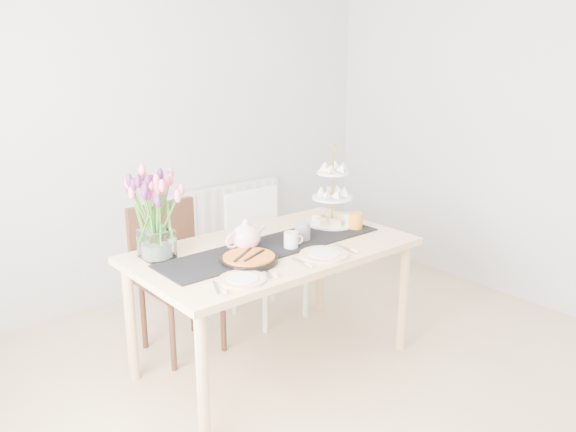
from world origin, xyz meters
TOP-DOWN VIEW (x-y plane):
  - room_shell at (0.00, 0.00)m, footprint 4.50×4.50m
  - radiator at (0.50, 2.19)m, footprint 1.20×0.08m
  - dining_table at (-0.04, 0.79)m, footprint 1.60×0.90m
  - chair_brown at (-0.37, 1.38)m, footprint 0.46×0.46m
  - chair_white at (0.35, 1.41)m, footprint 0.44×0.44m
  - table_runner at (-0.04, 0.79)m, footprint 1.40×0.35m
  - tulip_vase at (-0.63, 1.05)m, footprint 0.59×0.59m
  - cake_stand at (0.52, 0.88)m, footprint 0.32×0.32m
  - teapot at (-0.19, 0.83)m, footprint 0.27×0.22m
  - cream_jug at (0.58, 0.77)m, footprint 0.12×0.12m
  - tart_tin at (-0.29, 0.68)m, footprint 0.31×0.31m
  - mug_grey at (0.17, 0.77)m, footprint 0.13×0.13m
  - mug_white at (0.03, 0.70)m, footprint 0.11×0.11m
  - mug_orange at (0.57, 0.72)m, footprint 0.12×0.12m
  - plate_left at (-0.46, 0.49)m, footprint 0.32×0.32m
  - plate_right at (0.09, 0.49)m, footprint 0.29×0.29m

SIDE VIEW (x-z plane):
  - radiator at x=0.50m, z-range 0.15..0.75m
  - chair_white at x=0.35m, z-range 0.07..0.95m
  - chair_brown at x=-0.37m, z-range 0.08..1.00m
  - dining_table at x=-0.04m, z-range 0.30..1.05m
  - table_runner at x=-0.04m, z-range 0.75..0.76m
  - plate_left at x=-0.46m, z-range 0.75..0.76m
  - plate_right at x=0.09m, z-range 0.75..0.76m
  - tart_tin at x=-0.29m, z-range 0.75..0.79m
  - cream_jug at x=0.58m, z-range 0.75..0.84m
  - mug_white at x=0.03m, z-range 0.75..0.85m
  - mug_orange at x=0.57m, z-range 0.75..0.85m
  - mug_grey at x=0.17m, z-range 0.75..0.86m
  - teapot at x=-0.19m, z-range 0.75..0.92m
  - cake_stand at x=0.52m, z-range 0.65..1.12m
  - tulip_vase at x=-0.63m, z-range 0.82..1.32m
  - room_shell at x=0.00m, z-range -0.95..3.55m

